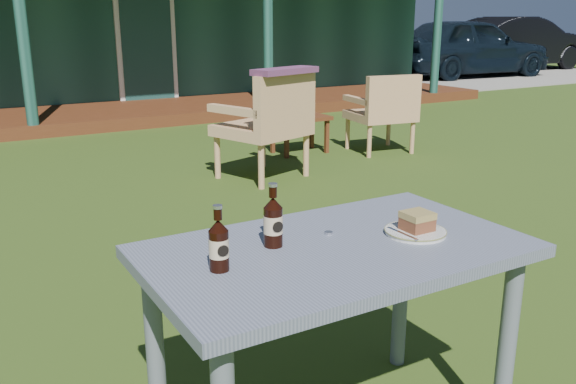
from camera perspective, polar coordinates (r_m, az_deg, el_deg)
ground at (r=3.53m, az=-10.83°, el=-7.80°), size 80.00×80.00×0.00m
gravel_strip at (r=16.40m, az=14.71°, el=10.59°), size 9.00×6.00×0.02m
car_near at (r=15.88m, az=16.49°, el=12.87°), size 4.35×2.03×1.44m
car_far at (r=18.55m, az=20.70°, el=12.87°), size 4.47×1.84×1.44m
cafe_table at (r=1.97m, az=4.47°, el=-7.74°), size 1.20×0.70×0.72m
plate at (r=2.06m, az=11.83°, el=-3.65°), size 0.20×0.20×0.01m
cake_slice at (r=2.05m, az=12.00°, el=-2.66°), size 0.09×0.09×0.06m
fork at (r=2.01m, az=10.65°, el=-3.85°), size 0.01×0.14×0.00m
cola_bottle_near at (r=1.89m, az=-1.40°, el=-2.76°), size 0.06×0.06×0.20m
cola_bottle_far at (r=1.72m, az=-6.49°, el=-4.92°), size 0.06×0.06×0.19m
bottle_cap at (r=2.02m, az=3.81°, el=-3.84°), size 0.03×0.03×0.01m
armchair_left at (r=5.43m, az=-1.77°, el=6.73°), size 0.87×0.85×0.95m
armchair_right at (r=6.62m, az=9.02°, el=7.67°), size 0.70×0.67×0.84m
floral_throw at (r=5.25m, az=-0.25°, el=11.27°), size 0.68×0.40×0.05m
side_table at (r=6.55m, az=1.10°, el=6.61°), size 0.60×0.40×0.40m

